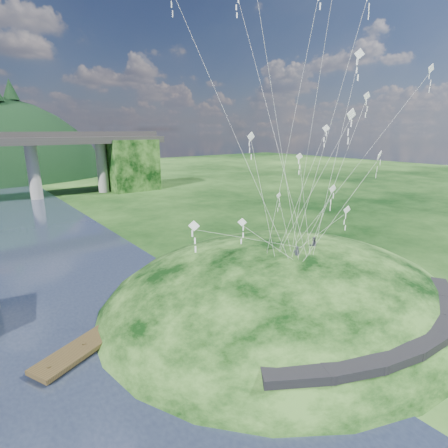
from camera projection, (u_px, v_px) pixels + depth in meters
ground at (230, 334)px, 27.50m from camera, size 320.00×320.00×0.00m
grass_hill at (281, 310)px, 34.13m from camera, size 36.00×32.00×13.00m
footpath at (404, 333)px, 23.90m from camera, size 22.29×5.84×0.83m
wooden_dock at (113, 327)px, 27.66m from camera, size 13.00×7.53×0.95m
kite_flyers at (309, 239)px, 32.16m from camera, size 4.17×1.57×1.67m
kite_swarm at (304, 111)px, 27.80m from camera, size 20.74×16.58×21.73m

